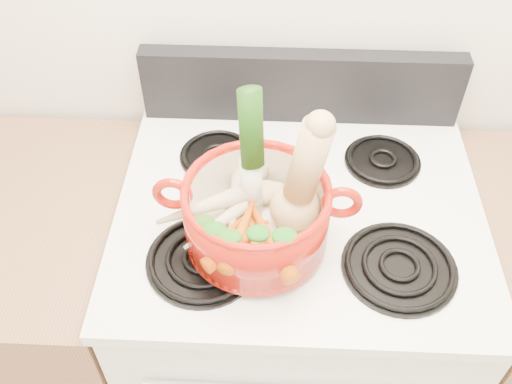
{
  "coord_description": "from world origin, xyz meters",
  "views": [
    {
      "loc": [
        -0.06,
        0.58,
        1.85
      ],
      "look_at": [
        -0.09,
        1.27,
        1.12
      ],
      "focal_mm": 40.0,
      "sensor_mm": 36.0,
      "label": 1
    }
  ],
  "objects_px": {
    "dutch_oven": "(256,215)",
    "squash": "(301,177)",
    "stove_body": "(290,323)",
    "leek": "(251,156)"
  },
  "relations": [
    {
      "from": "dutch_oven",
      "to": "squash",
      "type": "bearing_deg",
      "value": 15.41
    },
    {
      "from": "stove_body",
      "to": "squash",
      "type": "distance_m",
      "value": 0.67
    },
    {
      "from": "stove_body",
      "to": "leek",
      "type": "bearing_deg",
      "value": -150.2
    },
    {
      "from": "dutch_oven",
      "to": "squash",
      "type": "xyz_separation_m",
      "value": [
        0.08,
        0.02,
        0.08
      ]
    },
    {
      "from": "stove_body",
      "to": "dutch_oven",
      "type": "bearing_deg",
      "value": -128.88
    },
    {
      "from": "squash",
      "to": "stove_body",
      "type": "bearing_deg",
      "value": 68.53
    },
    {
      "from": "squash",
      "to": "leek",
      "type": "relative_size",
      "value": 0.86
    },
    {
      "from": "squash",
      "to": "leek",
      "type": "bearing_deg",
      "value": 144.69
    },
    {
      "from": "stove_body",
      "to": "squash",
      "type": "height_order",
      "value": "squash"
    },
    {
      "from": "stove_body",
      "to": "squash",
      "type": "xyz_separation_m",
      "value": [
        -0.01,
        -0.09,
        0.66
      ]
    }
  ]
}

